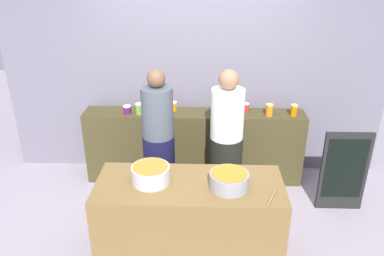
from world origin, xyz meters
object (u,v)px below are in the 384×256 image
preserve_jar_6 (229,106)px  wooden_spoon (272,197)px  preserve_jar_7 (246,107)px  cooking_pot_center (229,180)px  cook_in_cap (226,149)px  preserve_jar_2 (153,107)px  preserve_jar_3 (165,106)px  preserve_jar_9 (294,110)px  cook_with_tongs (159,149)px  preserve_jar_8 (269,110)px  preserve_jar_4 (173,106)px  preserve_jar_1 (139,109)px  preserve_jar_0 (127,110)px  preserve_jar_5 (215,108)px  chalkboard_sign (344,172)px  cooking_pot_left (151,174)px

preserve_jar_6 → wooden_spoon: 1.69m
preserve_jar_7 → cooking_pot_center: (-0.28, -1.51, -0.10)m
preserve_jar_6 → preserve_jar_7: size_ratio=1.22×
preserve_jar_7 → cook_in_cap: bearing=-112.2°
preserve_jar_2 → preserve_jar_7: (1.13, 0.02, -0.00)m
preserve_jar_3 → preserve_jar_7: preserve_jar_3 is taller
preserve_jar_6 → preserve_jar_9: size_ratio=0.93×
cooking_pot_center → cook_in_cap: (0.02, 0.86, -0.14)m
preserve_jar_3 → cook_with_tongs: (-0.01, -0.69, -0.24)m
preserve_jar_8 → preserve_jar_4: bearing=173.5°
preserve_jar_2 → preserve_jar_8: 1.40m
preserve_jar_9 → preserve_jar_6: bearing=171.7°
preserve_jar_6 → preserve_jar_8: bearing=-14.9°
preserve_jar_1 → preserve_jar_6: (1.09, 0.13, -0.00)m
preserve_jar_0 → preserve_jar_5: preserve_jar_5 is taller
preserve_jar_3 → preserve_jar_8: size_ratio=0.84×
cooking_pot_center → preserve_jar_5: bearing=93.6°
preserve_jar_4 → preserve_jar_7: bearing=-0.6°
preserve_jar_0 → cooking_pot_center: preserve_jar_0 is taller
preserve_jar_0 → preserve_jar_4: 0.56m
preserve_jar_0 → preserve_jar_9: preserve_jar_9 is taller
preserve_jar_7 → preserve_jar_9: size_ratio=0.77×
preserve_jar_6 → preserve_jar_8: size_ratio=0.89×
preserve_jar_8 → cook_with_tongs: size_ratio=0.09×
preserve_jar_5 → chalkboard_sign: size_ratio=0.14×
preserve_jar_2 → preserve_jar_4: (0.24, 0.03, 0.00)m
preserve_jar_5 → cooking_pot_left: preserve_jar_5 is taller
preserve_jar_9 → preserve_jar_3: bearing=175.9°
preserve_jar_1 → cook_with_tongs: cook_with_tongs is taller
preserve_jar_0 → cooking_pot_center: (1.16, -1.39, -0.09)m
preserve_jar_9 → preserve_jar_5: bearing=176.8°
cook_in_cap → preserve_jar_4: bearing=133.4°
chalkboard_sign → preserve_jar_6: bearing=151.9°
preserve_jar_6 → chalkboard_sign: size_ratio=0.14×
cooking_pot_left → cook_with_tongs: (-0.02, 0.76, -0.14)m
cooking_pot_center → cook_with_tongs: size_ratio=0.21×
preserve_jar_6 → cook_with_tongs: cook_with_tongs is taller
preserve_jar_4 → cooking_pot_left: (-0.09, -1.45, -0.09)m
preserve_jar_0 → preserve_jar_4: (0.55, 0.13, 0.00)m
preserve_jar_2 → cooking_pot_center: bearing=-60.3°
preserve_jar_2 → cooking_pot_center: (0.85, -1.49, -0.10)m
preserve_jar_3 → preserve_jar_9: 1.55m
preserve_jar_5 → preserve_jar_9: (0.93, -0.05, 0.00)m
preserve_jar_1 → preserve_jar_7: bearing=5.5°
preserve_jar_2 → cook_in_cap: (0.87, -0.63, -0.23)m
preserve_jar_0 → preserve_jar_9: 1.99m
preserve_jar_9 → chalkboard_sign: 0.90m
chalkboard_sign → wooden_spoon: bearing=-134.5°
cook_in_cap → preserve_jar_6: bearing=84.8°
cook_in_cap → preserve_jar_3: bearing=137.9°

